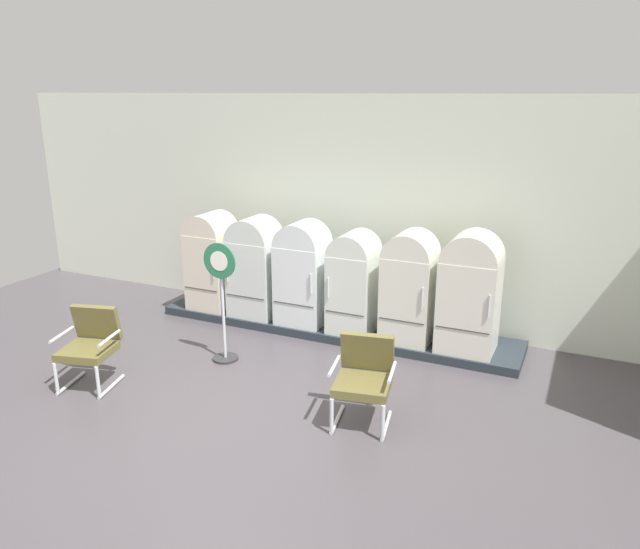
# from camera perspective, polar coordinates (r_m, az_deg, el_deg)

# --- Properties ---
(ground) EXTENTS (12.00, 10.00, 0.05)m
(ground) POSITION_cam_1_polar(r_m,az_deg,el_deg) (6.23, -10.29, -15.05)
(ground) COLOR #4A4449
(back_wall) EXTENTS (11.76, 0.12, 3.21)m
(back_wall) POSITION_cam_1_polar(r_m,az_deg,el_deg) (8.68, 3.04, 6.14)
(back_wall) COLOR silver
(back_wall) RESTS_ON ground
(display_plinth) EXTENTS (5.16, 0.95, 0.12)m
(display_plinth) POSITION_cam_1_polar(r_m,az_deg,el_deg) (8.55, 1.29, -4.93)
(display_plinth) COLOR #262E35
(display_plinth) RESTS_ON ground
(refrigerator_0) EXTENTS (0.61, 0.65, 1.44)m
(refrigerator_0) POSITION_cam_1_polar(r_m,az_deg,el_deg) (9.09, -10.19, 1.58)
(refrigerator_0) COLOR beige
(refrigerator_0) RESTS_ON display_plinth
(refrigerator_1) EXTENTS (0.67, 0.62, 1.44)m
(refrigerator_1) POSITION_cam_1_polar(r_m,az_deg,el_deg) (8.68, -6.16, 0.99)
(refrigerator_1) COLOR silver
(refrigerator_1) RESTS_ON display_plinth
(refrigerator_2) EXTENTS (0.66, 0.61, 1.44)m
(refrigerator_2) POSITION_cam_1_polar(r_m,az_deg,el_deg) (8.32, -1.65, 0.41)
(refrigerator_2) COLOR white
(refrigerator_2) RESTS_ON display_plinth
(refrigerator_3) EXTENTS (0.58, 0.64, 1.37)m
(refrigerator_3) POSITION_cam_1_polar(r_m,az_deg,el_deg) (8.05, 3.20, -0.45)
(refrigerator_3) COLOR silver
(refrigerator_3) RESTS_ON display_plinth
(refrigerator_4) EXTENTS (0.63, 0.62, 1.45)m
(refrigerator_4) POSITION_cam_1_polar(r_m,az_deg,el_deg) (7.79, 8.45, -0.87)
(refrigerator_4) COLOR silver
(refrigerator_4) RESTS_ON display_plinth
(refrigerator_5) EXTENTS (0.70, 0.64, 1.51)m
(refrigerator_5) POSITION_cam_1_polar(r_m,az_deg,el_deg) (7.63, 13.98, -1.36)
(refrigerator_5) COLOR silver
(refrigerator_5) RESTS_ON display_plinth
(armchair_left) EXTENTS (0.71, 0.73, 0.90)m
(armchair_left) POSITION_cam_1_polar(r_m,az_deg,el_deg) (7.38, -20.88, -6.02)
(armchair_left) COLOR silver
(armchair_left) RESTS_ON ground
(armchair_right) EXTENTS (0.69, 0.71, 0.90)m
(armchair_right) POSITION_cam_1_polar(r_m,az_deg,el_deg) (6.16, 4.18, -9.47)
(armchair_right) COLOR silver
(armchair_right) RESTS_ON ground
(sign_stand) EXTENTS (0.44, 0.32, 1.52)m
(sign_stand) POSITION_cam_1_polar(r_m,az_deg,el_deg) (7.49, -9.22, -2.84)
(sign_stand) COLOR #2D2D30
(sign_stand) RESTS_ON ground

